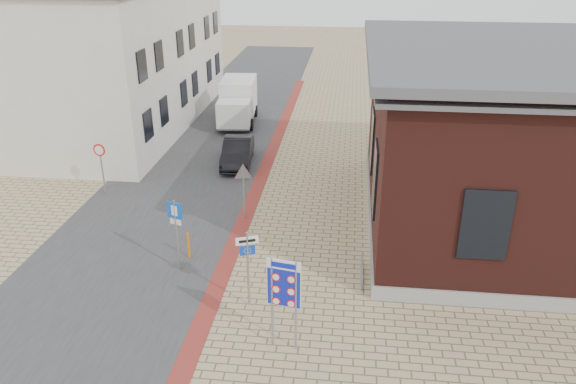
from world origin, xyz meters
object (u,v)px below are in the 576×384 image
at_px(border_sign, 284,286).
at_px(essen_sign, 248,257).
at_px(sedan, 238,152).
at_px(box_truck, 238,102).
at_px(parking_sign, 176,223).
at_px(bollard, 189,245).

relative_size(border_sign, essen_sign, 1.10).
xyz_separation_m(sedan, box_truck, (-1.32, 6.77, 0.67)).
bearing_deg(box_truck, parking_sign, -90.11).
bearing_deg(border_sign, sedan, 117.04).
relative_size(box_truck, bollard, 5.16).
relative_size(essen_sign, parking_sign, 0.97).
bearing_deg(parking_sign, bollard, 101.02).
relative_size(border_sign, parking_sign, 1.06).
distance_m(border_sign, essen_sign, 2.24).
distance_m(essen_sign, parking_sign, 3.18).
distance_m(box_truck, border_sign, 20.83).
bearing_deg(border_sign, box_truck, 115.26).
bearing_deg(border_sign, parking_sign, 149.39).
xyz_separation_m(border_sign, essen_sign, (-1.30, 1.80, -0.31)).
bearing_deg(sedan, parking_sign, -95.38).
relative_size(parking_sign, bollard, 2.68).
bearing_deg(parking_sign, border_sign, -22.40).
height_order(box_truck, border_sign, border_sign).
relative_size(box_truck, border_sign, 1.82).
xyz_separation_m(border_sign, bollard, (-3.88, 4.30, -1.49)).
height_order(sedan, border_sign, border_sign).
height_order(border_sign, parking_sign, border_sign).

